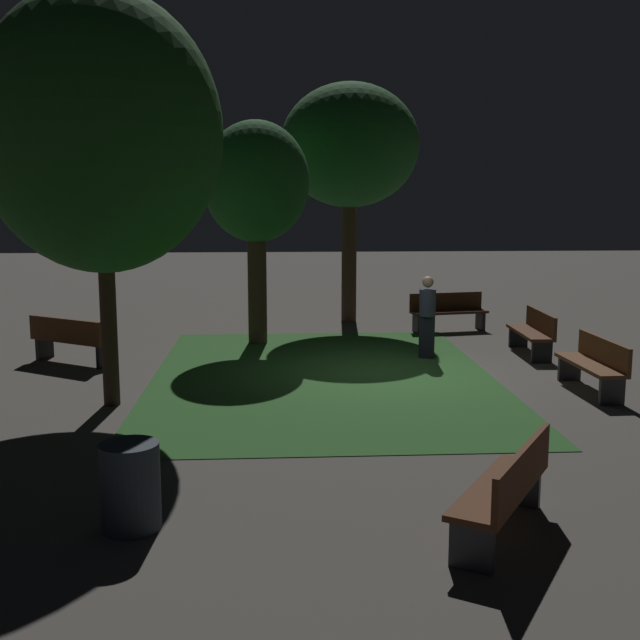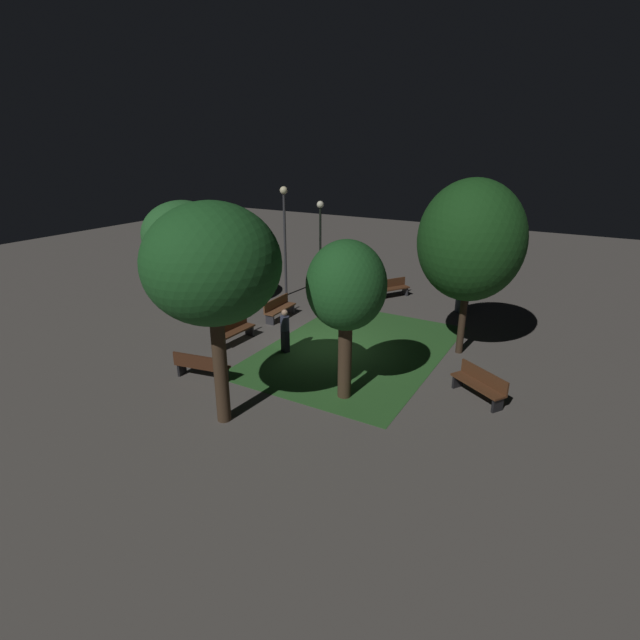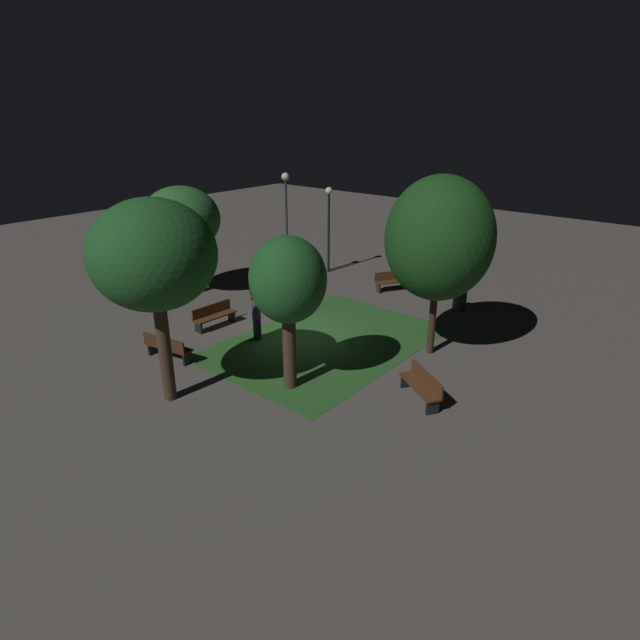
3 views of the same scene
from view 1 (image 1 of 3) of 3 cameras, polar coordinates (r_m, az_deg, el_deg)
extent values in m
plane|color=#56514C|center=(13.97, 4.95, -3.94)|extent=(60.00, 60.00, 0.00)
cube|color=#2D6028|center=(13.72, 0.19, -4.13)|extent=(8.52, 5.93, 0.01)
cube|color=brown|center=(13.28, 19.17, -3.12)|extent=(1.81, 0.53, 0.06)
cube|color=brown|center=(13.33, 20.05, -2.12)|extent=(1.80, 0.11, 0.40)
cube|color=#2D2D33|center=(12.63, 20.59, -4.94)|extent=(0.09, 0.39, 0.42)
cube|color=#2D2D33|center=(14.05, 17.80, -3.40)|extent=(0.09, 0.39, 0.42)
cube|color=#512D19|center=(16.02, 15.12, -0.89)|extent=(1.82, 0.54, 0.06)
cube|color=#512D19|center=(16.05, 15.87, -0.08)|extent=(1.80, 0.12, 0.40)
cube|color=black|center=(15.31, 15.93, -2.30)|extent=(0.09, 0.39, 0.42)
cube|color=black|center=(16.82, 14.32, -1.22)|extent=(0.09, 0.39, 0.42)
cube|color=#512D19|center=(7.61, 13.02, -11.95)|extent=(1.78, 1.37, 0.06)
cube|color=#512D19|center=(7.48, 14.66, -10.51)|extent=(1.55, 1.01, 0.40)
cube|color=#2D2D33|center=(6.99, 11.06, -15.97)|extent=(0.27, 0.37, 0.42)
cube|color=#2D2D33|center=(8.41, 14.50, -11.66)|extent=(0.27, 0.37, 0.42)
cube|color=#512D19|center=(15.45, -17.61, -1.37)|extent=(1.38, 1.77, 0.06)
cube|color=#512D19|center=(15.27, -18.22, -0.64)|extent=(1.03, 1.55, 0.40)
cube|color=black|center=(16.08, -19.52, -1.94)|extent=(0.37, 0.28, 0.42)
cube|color=black|center=(14.93, -15.46, -2.57)|extent=(0.37, 0.28, 0.42)
cube|color=#422314|center=(18.44, 9.44, 0.59)|extent=(0.79, 1.86, 0.06)
cube|color=#422314|center=(18.60, 9.20, 1.38)|extent=(0.38, 1.78, 0.40)
cube|color=black|center=(18.80, 11.66, -0.05)|extent=(0.39, 0.15, 0.42)
cube|color=black|center=(18.18, 7.10, -0.24)|extent=(0.39, 0.15, 0.42)
cylinder|color=#423021|center=(16.64, -4.62, 3.09)|extent=(0.40, 0.40, 2.82)
ellipsoid|color=#1E5623|center=(16.55, -4.72, 10.08)|extent=(2.24, 2.24, 2.53)
cylinder|color=#38281C|center=(12.03, -15.27, 1.09)|extent=(0.24, 0.24, 3.08)
ellipsoid|color=#194719|center=(11.95, -15.78, 13.08)|extent=(3.53, 3.53, 4.06)
cylinder|color=#423021|center=(19.48, 2.15, 4.89)|extent=(0.37, 0.37, 3.42)
ellipsoid|color=#1E5623|center=(19.46, 2.19, 12.67)|extent=(3.39, 3.39, 3.01)
cylinder|color=#2D3842|center=(7.77, -13.71, -11.74)|extent=(0.57, 0.57, 0.84)
cube|color=black|center=(15.28, 7.82, -1.25)|extent=(0.28, 0.33, 0.84)
cylinder|color=#33384C|center=(15.18, 7.88, 1.28)|extent=(0.32, 0.32, 0.52)
sphere|color=tan|center=(15.13, 7.91, 2.78)|extent=(0.22, 0.22, 0.22)
camera|label=2|loc=(28.75, -16.23, 16.72)|focal=26.91mm
camera|label=3|loc=(29.10, -24.99, 17.87)|focal=29.41mm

